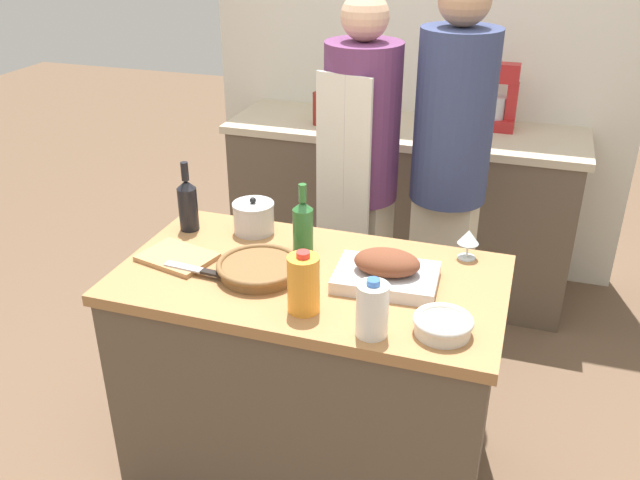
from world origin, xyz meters
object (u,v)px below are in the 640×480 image
(wine_glass_left, at_px, (469,238))
(condiment_bottle_tall, at_px, (327,101))
(mixing_bowl, at_px, (443,324))
(condiment_bottle_short, at_px, (360,115))
(stand_mixer, at_px, (499,102))
(juice_jug, at_px, (304,284))
(cutting_board, at_px, (177,257))
(milk_jug, at_px, (372,309))
(person_cook_aproned, at_px, (360,170))
(wine_bottle_green, at_px, (188,203))
(condiment_bottle_extra, at_px, (319,108))
(stock_pot, at_px, (254,217))
(knife_chef, at_px, (197,270))
(wicker_basket, at_px, (259,268))
(wine_bottle_dark, at_px, (303,224))
(roasting_pan, at_px, (387,271))
(person_cook_guest, at_px, (450,167))

(wine_glass_left, height_order, condiment_bottle_tall, condiment_bottle_tall)
(mixing_bowl, bearing_deg, condiment_bottle_short, 113.00)
(stand_mixer, bearing_deg, juice_jug, -102.31)
(cutting_board, xyz_separation_m, stand_mixer, (0.95, 1.72, 0.19))
(milk_jug, relative_size, person_cook_aproned, 0.11)
(juice_jug, xyz_separation_m, person_cook_aproned, (-0.11, 1.06, -0.03))
(wine_bottle_green, xyz_separation_m, condiment_bottle_extra, (0.11, 1.27, 0.04))
(condiment_bottle_short, bearing_deg, stock_pot, -94.57)
(knife_chef, bearing_deg, wicker_basket, 18.10)
(wine_glass_left, bearing_deg, milk_jug, -110.06)
(milk_jug, xyz_separation_m, wine_bottle_green, (-0.84, 0.47, 0.02))
(cutting_board, xyz_separation_m, person_cook_aproned, (0.43, 0.89, 0.06))
(wine_bottle_dark, height_order, condiment_bottle_extra, same)
(roasting_pan, bearing_deg, stock_pot, 158.09)
(wicker_basket, relative_size, stock_pot, 1.82)
(wine_bottle_green, bearing_deg, knife_chef, -58.42)
(cutting_board, height_order, milk_jug, milk_jug)
(mixing_bowl, bearing_deg, roasting_pan, 133.85)
(person_cook_guest, bearing_deg, knife_chef, -117.46)
(wine_bottle_dark, distance_m, stand_mixer, 1.61)
(juice_jug, distance_m, wine_glass_left, 0.67)
(milk_jug, height_order, condiment_bottle_tall, condiment_bottle_tall)
(stock_pot, height_order, condiment_bottle_short, condiment_bottle_short)
(wine_glass_left, bearing_deg, mixing_bowl, -90.97)
(stock_pot, xyz_separation_m, person_cook_guest, (0.65, 0.61, 0.06))
(cutting_board, height_order, person_cook_guest, person_cook_guest)
(cutting_board, height_order, condiment_bottle_extra, condiment_bottle_extra)
(mixing_bowl, relative_size, milk_jug, 0.97)
(wicker_basket, relative_size, condiment_bottle_short, 1.67)
(juice_jug, xyz_separation_m, wine_bottle_dark, (-0.14, 0.39, 0.00))
(condiment_bottle_short, bearing_deg, mixing_bowl, -67.00)
(milk_jug, height_order, condiment_bottle_extra, condiment_bottle_extra)
(mixing_bowl, relative_size, wine_bottle_green, 0.65)
(juice_jug, distance_m, milk_jug, 0.24)
(stock_pot, bearing_deg, cutting_board, -119.86)
(cutting_board, bearing_deg, condiment_bottle_short, 79.88)
(condiment_bottle_short, bearing_deg, wicker_basket, -87.90)
(roasting_pan, bearing_deg, juice_jug, -130.86)
(wine_bottle_green, xyz_separation_m, condiment_bottle_tall, (0.12, 1.40, 0.05))
(condiment_bottle_tall, bearing_deg, mixing_bowl, -62.84)
(person_cook_guest, bearing_deg, condiment_bottle_tall, 144.80)
(mixing_bowl, relative_size, condiment_bottle_tall, 0.86)
(stock_pot, bearing_deg, condiment_bottle_tall, 95.52)
(wine_bottle_green, height_order, person_cook_guest, person_cook_guest)
(roasting_pan, xyz_separation_m, wine_bottle_green, (-0.82, 0.17, 0.06))
(knife_chef, relative_size, person_cook_guest, 0.13)
(wicker_basket, bearing_deg, wine_bottle_dark, 71.64)
(wicker_basket, relative_size, condiment_bottle_tall, 1.40)
(condiment_bottle_tall, relative_size, condiment_bottle_extra, 1.07)
(roasting_pan, height_order, wine_bottle_dark, wine_bottle_dark)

